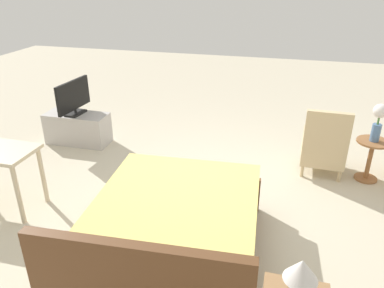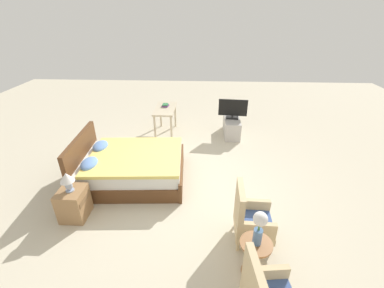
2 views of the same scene
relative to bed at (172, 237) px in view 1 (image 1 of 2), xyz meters
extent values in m
plane|color=beige|center=(-0.06, -1.14, -0.30)|extent=(16.00, 16.00, 0.00)
cube|color=brown|center=(0.00, -0.05, -0.16)|extent=(1.59, 2.05, 0.28)
cube|color=white|center=(0.00, -0.05, 0.10)|extent=(1.52, 1.97, 0.24)
cube|color=#EAD66B|center=(0.01, -0.13, 0.25)|extent=(1.56, 1.81, 0.06)
cube|color=brown|center=(0.06, -1.00, -0.10)|extent=(1.50, 0.15, 0.40)
ellipsoid|color=#668ED1|center=(-0.37, 0.62, 0.29)|extent=(0.46, 0.31, 0.14)
ellipsoid|color=#668ED1|center=(0.29, 0.66, 0.29)|extent=(0.46, 0.31, 0.14)
cylinder|color=#CCB284|center=(-1.64, -2.40, -0.22)|extent=(0.04, 0.04, 0.16)
cylinder|color=#CCB284|center=(-1.18, -2.42, -0.22)|extent=(0.04, 0.04, 0.16)
cylinder|color=#CCB284|center=(-1.62, -1.94, -0.22)|extent=(0.04, 0.04, 0.16)
cylinder|color=#CCB284|center=(-1.16, -1.96, -0.22)|extent=(0.04, 0.04, 0.16)
cube|color=#CCB284|center=(-1.40, -2.18, -0.08)|extent=(0.56, 0.56, 0.12)
cube|color=#3D5693|center=(-1.40, -2.18, 0.03)|extent=(0.51, 0.51, 0.10)
cube|color=#CCB284|center=(-1.39, -1.95, 0.30)|extent=(0.54, 0.10, 0.64)
cube|color=#CCB284|center=(-1.64, -2.17, 0.11)|extent=(0.09, 0.52, 0.26)
cube|color=#CCB284|center=(-1.17, -2.19, 0.11)|extent=(0.09, 0.52, 0.26)
cylinder|color=#936038|center=(-1.96, -2.09, -0.29)|extent=(0.28, 0.28, 0.03)
cylinder|color=#936038|center=(-1.96, -2.09, -0.03)|extent=(0.06, 0.06, 0.49)
cylinder|color=#936038|center=(-1.96, -2.09, 0.23)|extent=(0.40, 0.40, 0.02)
cylinder|color=#4C709E|center=(-1.96, -2.09, 0.35)|extent=(0.11, 0.11, 0.22)
cylinder|color=#477538|center=(-1.96, -2.09, 0.51)|extent=(0.02, 0.02, 0.10)
sphere|color=silver|center=(-1.96, -2.09, 0.64)|extent=(0.17, 0.17, 0.17)
ellipsoid|color=#9EADC6|center=(-1.06, 0.65, 0.32)|extent=(0.11, 0.11, 0.16)
cone|color=silver|center=(-1.06, 0.65, 0.48)|extent=(0.22, 0.22, 0.15)
cube|color=#B7B2AD|center=(2.20, -2.18, -0.06)|extent=(0.96, 0.40, 0.47)
cube|color=black|center=(2.20, -2.18, 0.19)|extent=(0.23, 0.34, 0.03)
cylinder|color=black|center=(2.20, -2.18, 0.23)|extent=(0.04, 0.04, 0.05)
cube|color=black|center=(2.20, -2.18, 0.47)|extent=(0.11, 0.74, 0.43)
cube|color=black|center=(2.22, -2.18, 0.47)|extent=(0.06, 0.69, 0.39)
cylinder|color=beige|center=(1.72, -0.61, 0.05)|extent=(0.05, 0.05, 0.69)
cylinder|color=beige|center=(1.72, -0.19, 0.05)|extent=(0.05, 0.05, 0.69)
camera|label=1|loc=(-0.84, 2.53, 2.16)|focal=35.00mm
camera|label=2|loc=(-4.17, -1.41, 2.76)|focal=24.00mm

